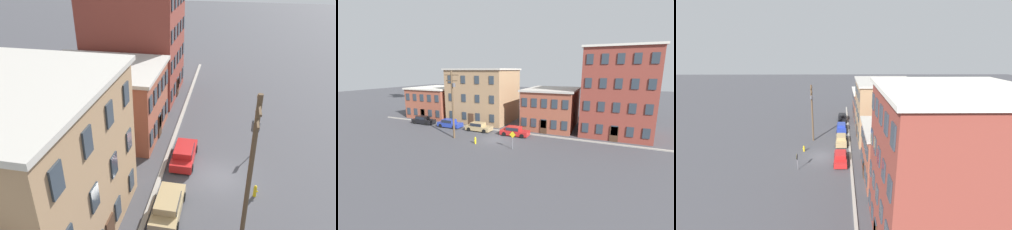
% 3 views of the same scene
% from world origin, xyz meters
% --- Properties ---
extents(ground_plane, '(200.00, 200.00, 0.00)m').
position_xyz_m(ground_plane, '(0.00, 0.00, 0.00)').
color(ground_plane, '#424247').
extents(kerb_strip, '(56.00, 0.36, 0.16)m').
position_xyz_m(kerb_strip, '(0.00, 4.50, 0.08)').
color(kerb_strip, '#9E998E').
rests_on(kerb_strip, ground_plane).
extents(apartment_corner, '(10.01, 10.43, 6.30)m').
position_xyz_m(apartment_corner, '(-19.60, 10.95, 3.17)').
color(apartment_corner, brown).
rests_on(apartment_corner, ground_plane).
extents(apartment_midblock, '(12.03, 10.21, 10.26)m').
position_xyz_m(apartment_midblock, '(-8.07, 10.85, 5.14)').
color(apartment_midblock, '#9E7A56').
rests_on(apartment_midblock, ground_plane).
extents(apartment_far, '(8.63, 11.60, 6.79)m').
position_xyz_m(apartment_far, '(5.48, 11.53, 3.41)').
color(apartment_far, brown).
rests_on(apartment_far, ground_plane).
extents(apartment_annex, '(10.19, 10.71, 13.39)m').
position_xyz_m(apartment_annex, '(15.63, 11.09, 6.71)').
color(apartment_annex, brown).
rests_on(apartment_annex, ground_plane).
extents(car_black, '(4.40, 1.92, 1.43)m').
position_xyz_m(car_black, '(-17.02, 3.35, 0.75)').
color(car_black, black).
rests_on(car_black, ground_plane).
extents(car_blue, '(4.40, 1.92, 1.43)m').
position_xyz_m(car_blue, '(-10.70, 3.16, 0.75)').
color(car_blue, '#233899').
rests_on(car_blue, ground_plane).
extents(car_tan, '(4.40, 1.92, 1.43)m').
position_xyz_m(car_tan, '(-4.76, 3.11, 0.75)').
color(car_tan, tan).
rests_on(car_tan, ground_plane).
extents(car_red, '(4.40, 1.92, 1.43)m').
position_xyz_m(car_red, '(1.71, 3.01, 0.75)').
color(car_red, '#B21E1E').
rests_on(car_red, ground_plane).
extents(caution_sign, '(0.94, 0.08, 2.41)m').
position_xyz_m(caution_sign, '(3.77, -2.73, 1.60)').
color(caution_sign, slate).
rests_on(caution_sign, ground_plane).
extents(utility_pole, '(2.40, 0.44, 9.88)m').
position_xyz_m(utility_pole, '(-5.99, -1.81, 5.54)').
color(utility_pole, brown).
rests_on(utility_pole, ground_plane).
extents(fire_hydrant, '(0.24, 0.34, 0.96)m').
position_xyz_m(fire_hydrant, '(-1.76, -2.78, 0.48)').
color(fire_hydrant, yellow).
rests_on(fire_hydrant, ground_plane).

